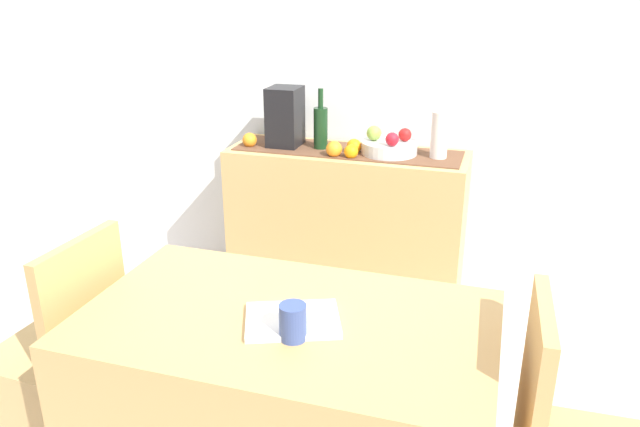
{
  "coord_description": "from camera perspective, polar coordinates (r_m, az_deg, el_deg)",
  "views": [
    {
      "loc": [
        0.79,
        -2.02,
        1.71
      ],
      "look_at": [
        0.05,
        0.36,
        0.75
      ],
      "focal_mm": 34.5,
      "sensor_mm": 36.0,
      "label": 1
    }
  ],
  "objects": [
    {
      "name": "coffee_maker",
      "position": [
        3.21,
        -3.26,
        8.91
      ],
      "size": [
        0.16,
        0.18,
        0.31
      ],
      "primitive_type": "cube",
      "color": "black",
      "rests_on": "sideboard_console"
    },
    {
      "name": "orange_loose_mid",
      "position": [
        3.01,
        2.91,
        5.76
      ],
      "size": [
        0.07,
        0.07,
        0.07
      ],
      "primitive_type": "sphere",
      "color": "orange",
      "rests_on": "sideboard_console"
    },
    {
      "name": "sideboard_console",
      "position": [
        3.29,
        2.43,
        -1.65
      ],
      "size": [
        1.22,
        0.42,
        0.88
      ],
      "primitive_type": "cube",
      "color": "tan",
      "rests_on": "ground"
    },
    {
      "name": "apple_rear",
      "position": [
        2.99,
        6.71,
        6.86
      ],
      "size": [
        0.07,
        0.07,
        0.07
      ],
      "primitive_type": "sphere",
      "color": "red",
      "rests_on": "fruit_bowl"
    },
    {
      "name": "apple_center",
      "position": [
        3.09,
        5.04,
        7.44
      ],
      "size": [
        0.07,
        0.07,
        0.07
      ],
      "primitive_type": "sphere",
      "color": "#87B042",
      "rests_on": "fruit_bowl"
    },
    {
      "name": "dining_table",
      "position": [
        2.13,
        -2.94,
        -18.12
      ],
      "size": [
        1.27,
        0.74,
        0.74
      ],
      "primitive_type": "cube",
      "color": "tan",
      "rests_on": "ground"
    },
    {
      "name": "ground_plane",
      "position": [
        2.77,
        -3.38,
        -17.45
      ],
      "size": [
        6.4,
        6.4,
        0.02
      ],
      "primitive_type": "cube",
      "color": "beige",
      "rests_on": "ground"
    },
    {
      "name": "wine_bottle",
      "position": [
        3.16,
        0.06,
        8.02
      ],
      "size": [
        0.07,
        0.07,
        0.31
      ],
      "color": "#15351A",
      "rests_on": "sideboard_console"
    },
    {
      "name": "chair_near_window",
      "position": [
        2.58,
        -22.68,
        -14.86
      ],
      "size": [
        0.42,
        0.42,
        0.9
      ],
      "color": "tan",
      "rests_on": "ground"
    },
    {
      "name": "orange_loose_near_bowl",
      "position": [
        3.24,
        -6.54,
        6.8
      ],
      "size": [
        0.08,
        0.08,
        0.08
      ],
      "primitive_type": "sphere",
      "color": "orange",
      "rests_on": "sideboard_console"
    },
    {
      "name": "table_runner",
      "position": [
        3.15,
        2.55,
        5.84
      ],
      "size": [
        1.15,
        0.32,
        0.01
      ],
      "primitive_type": "cube",
      "color": "brown",
      "rests_on": "sideboard_console"
    },
    {
      "name": "fruit_bowl",
      "position": [
        3.09,
        6.43,
        6.11
      ],
      "size": [
        0.28,
        0.28,
        0.06
      ],
      "primitive_type": "cylinder",
      "color": "silver",
      "rests_on": "table_runner"
    },
    {
      "name": "coffee_cup",
      "position": [
        1.78,
        -2.53,
        -10.02
      ],
      "size": [
        0.08,
        0.08,
        0.11
      ],
      "primitive_type": "cylinder",
      "color": "#374C8D",
      "rests_on": "dining_table"
    },
    {
      "name": "apple_upper",
      "position": [
        3.09,
        7.88,
        7.26
      ],
      "size": [
        0.07,
        0.07,
        0.07
      ],
      "primitive_type": "sphere",
      "color": "red",
      "rests_on": "fruit_bowl"
    },
    {
      "name": "open_book",
      "position": [
        1.88,
        -2.56,
        -9.85
      ],
      "size": [
        0.34,
        0.3,
        0.02
      ],
      "primitive_type": "cube",
      "rotation": [
        0.0,
        0.0,
        0.38
      ],
      "color": "white",
      "rests_on": "dining_table"
    },
    {
      "name": "orange_loose_far",
      "position": [
        3.03,
        1.31,
        6.0
      ],
      "size": [
        0.08,
        0.08,
        0.08
      ],
      "primitive_type": "sphere",
      "color": "orange",
      "rests_on": "sideboard_console"
    },
    {
      "name": "ceramic_vase",
      "position": [
        3.04,
        11.02,
        7.12
      ],
      "size": [
        0.08,
        0.08,
        0.23
      ],
      "primitive_type": "cylinder",
      "color": "silver",
      "rests_on": "sideboard_console"
    },
    {
      "name": "room_wall_rear",
      "position": [
        3.31,
        3.49,
        14.77
      ],
      "size": [
        6.4,
        0.06,
        2.7
      ],
      "primitive_type": "cube",
      "color": "silver",
      "rests_on": "ground"
    },
    {
      "name": "orange_loose_end",
      "position": [
        3.1,
        3.17,
        6.24
      ],
      "size": [
        0.08,
        0.08,
        0.08
      ],
      "primitive_type": "sphere",
      "color": "orange",
      "rests_on": "sideboard_console"
    }
  ]
}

